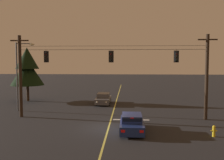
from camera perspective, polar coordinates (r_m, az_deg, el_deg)
name	(u,v)px	position (r m, az deg, el deg)	size (l,w,h in m)	color
ground_plane	(109,128)	(21.26, -0.79, -10.73)	(180.00, 180.00, 0.00)	black
lane_centre_stripe	(115,107)	(30.64, 0.59, -6.12)	(0.14, 60.00, 0.01)	#D1C64C
stop_bar_paint	(131,120)	(24.13, 4.32, -8.93)	(3.40, 0.36, 0.01)	silver
signal_span_assembly	(111,75)	(24.20, -0.15, 1.07)	(19.70, 0.32, 8.01)	#2D2116
traffic_light_leftmost	(46,57)	(25.37, -14.71, 5.13)	(0.48, 0.41, 1.22)	black
traffic_light_left_inner	(111,56)	(24.15, -0.22, 5.32)	(0.48, 0.41, 1.22)	black
traffic_light_centre	(177,56)	(24.53, 14.38, 5.18)	(0.48, 0.41, 1.22)	black
car_waiting_near_lane	(132,123)	(20.07, 4.48, -9.73)	(1.80, 4.33, 1.39)	navy
car_oncoming_lead	(103,99)	(32.85, -1.97, -4.29)	(1.80, 4.42, 1.39)	#4C4C51
street_lamp_corner	(20,70)	(29.59, -20.09, 2.17)	(2.11, 0.30, 7.55)	#4C4F54
tree_verge_near	(27,68)	(36.78, -18.57, 2.54)	(4.53, 4.53, 7.43)	#332316
fire_hydrant	(214,131)	(20.14, 22.00, -10.58)	(0.44, 0.22, 0.84)	gold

